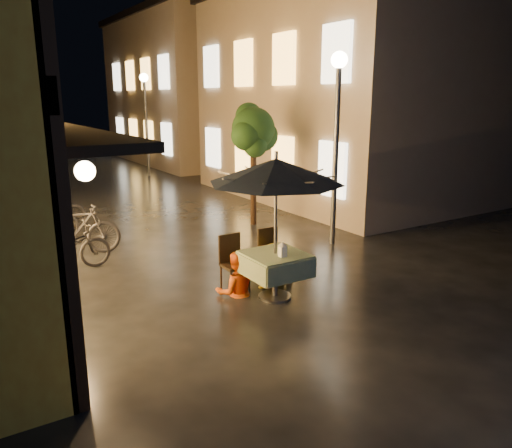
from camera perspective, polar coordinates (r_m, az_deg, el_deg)
ground at (r=8.47m, az=1.93°, el=-8.54°), size 90.00×90.00×0.00m
east_building_near at (r=17.57m, az=10.80°, el=14.49°), size 7.30×9.30×6.80m
east_building_far at (r=27.19m, az=-6.36°, el=15.04°), size 7.30×10.30×7.30m
street_tree at (r=12.93m, az=-0.28°, el=10.49°), size 1.43×1.20×3.15m
streetlamp_near at (r=11.23m, az=9.26°, el=12.26°), size 0.36×0.36×4.23m
streetlamp_far at (r=21.75m, az=-12.53°, el=13.03°), size 0.36×0.36×4.23m
cafe_table at (r=8.32m, az=2.20°, el=-4.63°), size 0.99×0.99×0.78m
patio_umbrella at (r=7.95m, az=2.31°, el=6.06°), size 2.20×2.20×2.46m
cafe_chair_left at (r=8.73m, az=-2.71°, el=-4.05°), size 0.42×0.42×0.97m
cafe_chair_right at (r=9.13m, az=1.68°, el=-3.21°), size 0.42×0.42×0.97m
table_lantern at (r=8.06m, az=3.04°, el=-2.80°), size 0.16×0.16×0.25m
person_orange at (r=8.45m, az=-2.37°, el=-3.33°), size 0.84×0.73×1.45m
person_yellow at (r=8.90m, az=2.21°, el=-2.36°), size 0.96×0.57×1.47m
bicycle_0 at (r=10.23m, az=-21.15°, el=-2.67°), size 1.80×0.67×0.93m
bicycle_1 at (r=11.19m, az=-19.94°, el=-0.70°), size 1.91×0.89×1.11m
bicycle_2 at (r=12.31m, az=-23.28°, el=-0.13°), size 1.86×1.05×0.93m
bicycle_3 at (r=13.17m, az=-22.52°, el=1.16°), size 1.79×0.51×1.07m
bicycle_4 at (r=14.66m, az=-24.73°, el=1.84°), size 1.78×0.84×0.90m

